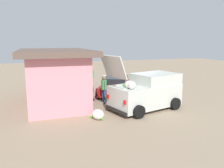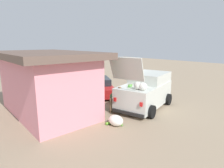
# 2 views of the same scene
# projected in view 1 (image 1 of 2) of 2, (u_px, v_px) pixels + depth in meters

# --- Properties ---
(ground_plane) EXTENTS (60.00, 60.00, 0.00)m
(ground_plane) POSITION_uv_depth(u_px,v_px,m) (134.00, 98.00, 15.17)
(ground_plane) COLOR gray
(storefront_bar) EXTENTS (6.67, 4.02, 3.26)m
(storefront_bar) POSITION_uv_depth(u_px,v_px,m) (56.00, 76.00, 13.60)
(storefront_bar) COLOR pink
(storefront_bar) RESTS_ON ground_plane
(delivery_van) EXTENTS (3.04, 4.65, 3.06)m
(delivery_van) POSITION_uv_depth(u_px,v_px,m) (147.00, 92.00, 12.61)
(delivery_van) COLOR silver
(delivery_van) RESTS_ON ground_plane
(parked_sedan) EXTENTS (4.57, 3.60, 1.23)m
(parked_sedan) POSITION_uv_depth(u_px,v_px,m) (116.00, 86.00, 16.36)
(parked_sedan) COLOR maroon
(parked_sedan) RESTS_ON ground_plane
(vendor_standing) EXTENTS (0.57, 0.35, 1.70)m
(vendor_standing) POSITION_uv_depth(u_px,v_px,m) (104.00, 87.00, 13.90)
(vendor_standing) COLOR navy
(vendor_standing) RESTS_ON ground_plane
(customer_bending) EXTENTS (0.71, 0.65, 1.45)m
(customer_bending) POSITION_uv_depth(u_px,v_px,m) (111.00, 94.00, 12.46)
(customer_bending) COLOR #726047
(customer_bending) RESTS_ON ground_plane
(unloaded_banana_pile) EXTENTS (0.76, 0.63, 0.49)m
(unloaded_banana_pile) POSITION_uv_depth(u_px,v_px,m) (98.00, 115.00, 11.01)
(unloaded_banana_pile) COLOR silver
(unloaded_banana_pile) RESTS_ON ground_plane
(paint_bucket) EXTENTS (0.27, 0.27, 0.37)m
(paint_bucket) POSITION_uv_depth(u_px,v_px,m) (92.00, 90.00, 17.03)
(paint_bucket) COLOR #BF3F33
(paint_bucket) RESTS_ON ground_plane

